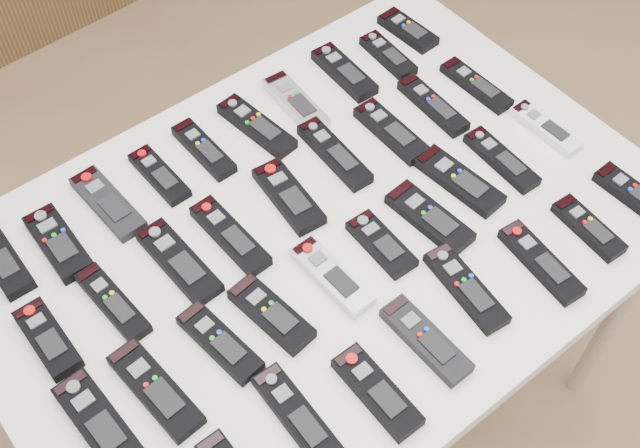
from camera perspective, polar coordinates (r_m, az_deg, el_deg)
ground at (r=2.24m, az=0.47°, el=-8.20°), size 4.00×4.00×0.00m
table at (r=1.53m, az=0.00°, el=-1.73°), size 1.25×0.88×0.78m
remote_0 at (r=1.54m, az=-21.74°, el=-2.29°), size 0.06×0.18×0.02m
remote_1 at (r=1.52m, az=-18.11°, el=-1.30°), size 0.06×0.17×0.02m
remote_2 at (r=1.56m, az=-14.85°, el=1.44°), size 0.07×0.19×0.02m
remote_3 at (r=1.58m, az=-11.35°, el=3.42°), size 0.05×0.16×0.02m
remote_4 at (r=1.61m, az=-8.27°, el=5.28°), size 0.05×0.17×0.02m
remote_5 at (r=1.63m, az=-4.53°, el=6.95°), size 0.07×0.19×0.02m
remote_6 at (r=1.68m, az=-1.74°, el=8.62°), size 0.06×0.18×0.02m
remote_7 at (r=1.74m, az=1.73°, el=10.75°), size 0.06×0.17×0.02m
remote_8 at (r=1.79m, az=4.86°, el=11.86°), size 0.05×0.15×0.02m
remote_9 at (r=1.86m, az=6.27°, el=13.54°), size 0.06×0.15×0.02m
remote_10 at (r=1.42m, az=-18.79°, el=-7.74°), size 0.05×0.15×0.02m
remote_11 at (r=1.43m, az=-14.51°, el=-5.45°), size 0.06×0.17×0.02m
remote_12 at (r=1.45m, az=-9.99°, el=-2.66°), size 0.07×0.20×0.02m
remote_13 at (r=1.47m, az=-6.41°, el=-0.83°), size 0.06×0.19×0.02m
remote_14 at (r=1.51m, az=-2.25°, el=1.99°), size 0.08×0.18×0.02m
remote_15 at (r=1.58m, az=1.04°, el=5.02°), size 0.06×0.19×0.02m
remote_16 at (r=1.63m, az=5.08°, el=6.58°), size 0.05×0.18×0.02m
remote_17 at (r=1.69m, az=8.03°, el=8.36°), size 0.05×0.18×0.02m
remote_18 at (r=1.75m, az=11.04°, el=9.66°), size 0.05×0.17×0.02m
remote_19 at (r=1.33m, az=-15.45°, el=-13.47°), size 0.07×0.19×0.02m
remote_20 at (r=1.33m, az=-11.62°, el=-11.44°), size 0.07×0.20×0.02m
remote_21 at (r=1.35m, az=-7.14°, el=-8.35°), size 0.07×0.17×0.02m
remote_22 at (r=1.37m, az=-3.48°, el=-6.39°), size 0.08×0.17×0.02m
remote_23 at (r=1.41m, az=0.86°, el=-3.71°), size 0.06×0.18×0.02m
remote_24 at (r=1.45m, az=4.39°, el=-1.43°), size 0.06×0.15×0.02m
remote_25 at (r=1.50m, az=7.80°, el=0.45°), size 0.07×0.18×0.02m
remote_26 at (r=1.56m, az=9.87°, el=3.06°), size 0.08×0.19×0.02m
remote_27 at (r=1.61m, az=12.78°, el=4.49°), size 0.05×0.17×0.02m
remote_28 at (r=1.69m, az=15.75°, el=6.58°), size 0.05×0.16×0.02m
remote_31 at (r=1.29m, az=-1.59°, el=-13.52°), size 0.06×0.19×0.02m
remote_32 at (r=1.31m, az=4.08°, el=-11.80°), size 0.06×0.17×0.02m
remote_33 at (r=1.36m, az=7.54°, el=-8.16°), size 0.05×0.18×0.02m
remote_34 at (r=1.42m, az=10.34°, el=-4.49°), size 0.07×0.19×0.02m
remote_35 at (r=1.48m, az=15.44°, el=-2.62°), size 0.07×0.18×0.02m
remote_36 at (r=1.55m, az=18.55°, el=-0.25°), size 0.06×0.15×0.02m
remote_37 at (r=1.63m, az=21.41°, el=1.96°), size 0.05×0.16×0.02m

